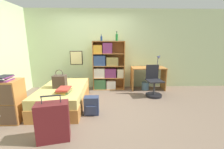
{
  "coord_description": "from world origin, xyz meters",
  "views": [
    {
      "loc": [
        0.42,
        -3.56,
        1.6
      ],
      "look_at": [
        0.53,
        0.18,
        0.75
      ],
      "focal_mm": 24.0,
      "sensor_mm": 36.0,
      "label": 1
    }
  ],
  "objects_px": {
    "backpack": "(92,106)",
    "bookcase": "(106,67)",
    "bed": "(64,96)",
    "book_stack_on_bed": "(64,90)",
    "handbag": "(60,81)",
    "waste_bin": "(145,86)",
    "bottle_brown": "(117,37)",
    "desk": "(148,74)",
    "desk_lamp": "(159,59)",
    "suitcase": "(53,122)",
    "desk_chair": "(153,86)",
    "bottle_green": "(101,38)",
    "magazine_pile_on_dresser": "(3,79)",
    "dresser": "(6,101)"
  },
  "relations": [
    {
      "from": "book_stack_on_bed",
      "to": "desk",
      "type": "height_order",
      "value": "desk"
    },
    {
      "from": "bottle_brown",
      "to": "handbag",
      "type": "bearing_deg",
      "value": -137.88
    },
    {
      "from": "book_stack_on_bed",
      "to": "waste_bin",
      "type": "height_order",
      "value": "book_stack_on_bed"
    },
    {
      "from": "backpack",
      "to": "waste_bin",
      "type": "xyz_separation_m",
      "value": [
        1.61,
        1.66,
        -0.07
      ]
    },
    {
      "from": "book_stack_on_bed",
      "to": "handbag",
      "type": "bearing_deg",
      "value": 116.81
    },
    {
      "from": "book_stack_on_bed",
      "to": "bottle_brown",
      "type": "distance_m",
      "value": 2.4
    },
    {
      "from": "bottle_brown",
      "to": "magazine_pile_on_dresser",
      "type": "bearing_deg",
      "value": -138.53
    },
    {
      "from": "waste_bin",
      "to": "desk_lamp",
      "type": "bearing_deg",
      "value": 5.68
    },
    {
      "from": "bed",
      "to": "book_stack_on_bed",
      "type": "relative_size",
      "value": 4.52
    },
    {
      "from": "bottle_green",
      "to": "magazine_pile_on_dresser",
      "type": "bearing_deg",
      "value": -130.43
    },
    {
      "from": "bed",
      "to": "handbag",
      "type": "xyz_separation_m",
      "value": [
        -0.04,
        -0.07,
        0.4
      ]
    },
    {
      "from": "suitcase",
      "to": "desk_lamp",
      "type": "xyz_separation_m",
      "value": [
        2.54,
        2.57,
        0.71
      ]
    },
    {
      "from": "suitcase",
      "to": "bottle_brown",
      "type": "xyz_separation_m",
      "value": [
        1.18,
        2.62,
        1.38
      ]
    },
    {
      "from": "handbag",
      "to": "magazine_pile_on_dresser",
      "type": "distance_m",
      "value": 1.12
    },
    {
      "from": "desk",
      "to": "desk_chair",
      "type": "relative_size",
      "value": 1.21
    },
    {
      "from": "desk_lamp",
      "to": "desk_chair",
      "type": "distance_m",
      "value": 1.0
    },
    {
      "from": "magazine_pile_on_dresser",
      "to": "waste_bin",
      "type": "distance_m",
      "value": 3.84
    },
    {
      "from": "suitcase",
      "to": "desk_chair",
      "type": "relative_size",
      "value": 0.86
    },
    {
      "from": "handbag",
      "to": "bottle_brown",
      "type": "xyz_separation_m",
      "value": [
        1.45,
        1.31,
        1.06
      ]
    },
    {
      "from": "bed",
      "to": "bottle_green",
      "type": "relative_size",
      "value": 8.83
    },
    {
      "from": "backpack",
      "to": "waste_bin",
      "type": "relative_size",
      "value": 1.6
    },
    {
      "from": "bed",
      "to": "bookcase",
      "type": "distance_m",
      "value": 1.74
    },
    {
      "from": "desk_lamp",
      "to": "handbag",
      "type": "bearing_deg",
      "value": -155.83
    },
    {
      "from": "bottle_brown",
      "to": "desk",
      "type": "xyz_separation_m",
      "value": [
        1.04,
        -0.04,
        -1.19
      ]
    },
    {
      "from": "handbag",
      "to": "book_stack_on_bed",
      "type": "distance_m",
      "value": 0.42
    },
    {
      "from": "book_stack_on_bed",
      "to": "desk",
      "type": "xyz_separation_m",
      "value": [
        2.3,
        1.64,
        -0.03
      ]
    },
    {
      "from": "dresser",
      "to": "waste_bin",
      "type": "bearing_deg",
      "value": 30.0
    },
    {
      "from": "handbag",
      "to": "suitcase",
      "type": "height_order",
      "value": "handbag"
    },
    {
      "from": "handbag",
      "to": "book_stack_on_bed",
      "type": "height_order",
      "value": "handbag"
    },
    {
      "from": "bottle_brown",
      "to": "backpack",
      "type": "bearing_deg",
      "value": -110.5
    },
    {
      "from": "bottle_brown",
      "to": "desk",
      "type": "bearing_deg",
      "value": -1.97
    },
    {
      "from": "handbag",
      "to": "bottle_brown",
      "type": "height_order",
      "value": "bottle_brown"
    },
    {
      "from": "desk",
      "to": "backpack",
      "type": "relative_size",
      "value": 2.7
    },
    {
      "from": "bookcase",
      "to": "desk_lamp",
      "type": "height_order",
      "value": "bookcase"
    },
    {
      "from": "desk",
      "to": "bookcase",
      "type": "bearing_deg",
      "value": 176.62
    },
    {
      "from": "bookcase",
      "to": "waste_bin",
      "type": "distance_m",
      "value": 1.44
    },
    {
      "from": "bookcase",
      "to": "desk",
      "type": "bearing_deg",
      "value": -3.38
    },
    {
      "from": "magazine_pile_on_dresser",
      "to": "desk_chair",
      "type": "bearing_deg",
      "value": 22.21
    },
    {
      "from": "bed",
      "to": "desk",
      "type": "distance_m",
      "value": 2.74
    },
    {
      "from": "backpack",
      "to": "bookcase",
      "type": "bearing_deg",
      "value": 79.94
    },
    {
      "from": "book_stack_on_bed",
      "to": "magazine_pile_on_dresser",
      "type": "xyz_separation_m",
      "value": [
        -1.02,
        -0.34,
        0.36
      ]
    },
    {
      "from": "suitcase",
      "to": "bottle_green",
      "type": "bearing_deg",
      "value": 75.69
    },
    {
      "from": "desk_chair",
      "to": "book_stack_on_bed",
      "type": "bearing_deg",
      "value": -156.2
    },
    {
      "from": "bookcase",
      "to": "desk",
      "type": "height_order",
      "value": "bookcase"
    },
    {
      "from": "bottle_green",
      "to": "waste_bin",
      "type": "xyz_separation_m",
      "value": [
        1.44,
        -0.18,
        -1.54
      ]
    },
    {
      "from": "bed",
      "to": "waste_bin",
      "type": "xyz_separation_m",
      "value": [
        2.36,
        1.15,
        -0.11
      ]
    },
    {
      "from": "bed",
      "to": "bookcase",
      "type": "xyz_separation_m",
      "value": [
        1.07,
        1.28,
        0.5
      ]
    },
    {
      "from": "suitcase",
      "to": "bookcase",
      "type": "height_order",
      "value": "bookcase"
    },
    {
      "from": "bookcase",
      "to": "bottle_brown",
      "type": "relative_size",
      "value": 5.34
    },
    {
      "from": "desk",
      "to": "backpack",
      "type": "xyz_separation_m",
      "value": [
        -1.69,
        -1.71,
        -0.31
      ]
    }
  ]
}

